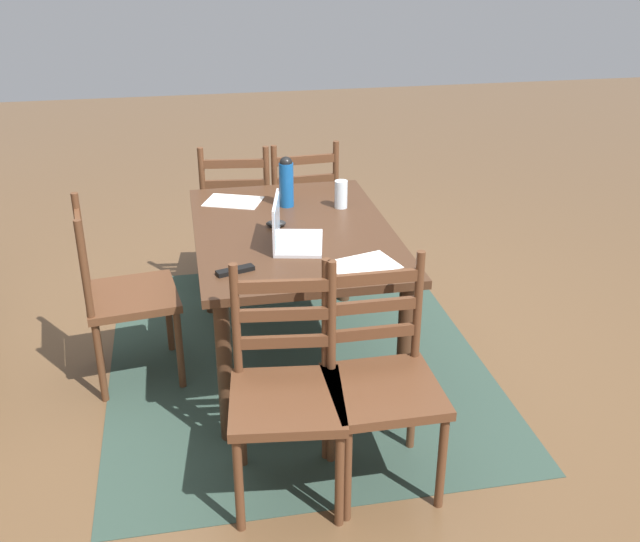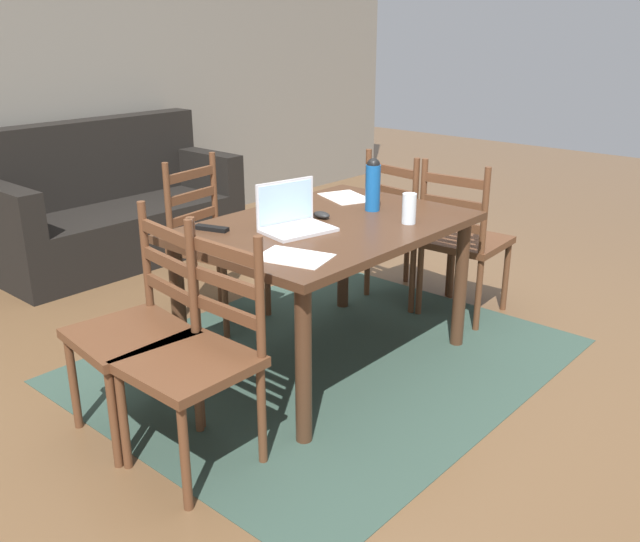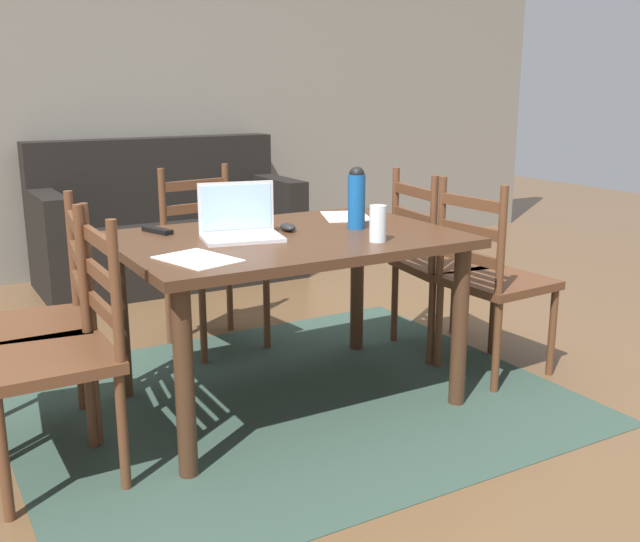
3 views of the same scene
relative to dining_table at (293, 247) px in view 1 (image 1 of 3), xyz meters
The scene contains 15 objects.
ground_plane 0.65m from the dining_table, ahead, with size 14.00×14.00×0.00m, color brown.
area_rug 0.65m from the dining_table, ahead, with size 2.33×1.95×0.01m, color #2D4238.
dining_table is the anchor object (origin of this frame).
chair_right_far 1.03m from the dining_table, 11.41° to the left, with size 0.49×0.49×0.95m.
chair_left_far 1.03m from the dining_table, 169.15° to the left, with size 0.49×0.49×0.95m.
chair_left_near 1.03m from the dining_table, 168.88° to the right, with size 0.44×0.44×0.95m.
chair_right_near 1.03m from the dining_table, 11.28° to the right, with size 0.47×0.47×0.95m.
chair_far_head 0.88m from the dining_table, 90.36° to the left, with size 0.49×0.49×0.95m.
laptop 0.25m from the dining_table, 165.51° to the left, with size 0.36×0.28×0.23m.
water_bottle 0.41m from the dining_table, ahead, with size 0.08×0.08×0.27m.
drinking_glass 0.43m from the dining_table, 49.43° to the right, with size 0.07×0.07×0.15m, color silver.
computer_mouse 0.15m from the dining_table, 60.06° to the left, with size 0.06×0.10×0.03m, color black.
tv_remote 0.57m from the dining_table, 144.35° to the left, with size 0.04×0.17×0.02m, color black.
paper_stack_left 0.53m from the dining_table, 29.57° to the left, with size 0.21×0.30×0.00m, color white.
paper_stack_right 0.55m from the dining_table, 154.20° to the right, with size 0.21×0.30×0.00m, color white.
Camera 1 is at (-3.40, 0.52, 2.12)m, focal length 41.68 mm.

